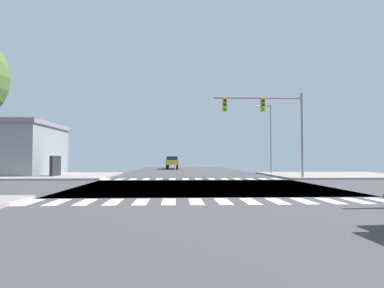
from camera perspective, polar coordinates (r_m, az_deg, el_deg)
The scene contains 9 objects.
ground at distance 20.85m, azimuth 1.59°, elevation -6.67°, with size 90.00×90.00×0.05m.
sidewalk_corner_ne at distance 35.83m, azimuth 21.39°, elevation -4.52°, with size 12.00×12.00×0.14m.
sidewalk_corner_nw at distance 34.72m, azimuth -21.97°, elevation -4.59°, with size 12.00×12.00×0.14m.
crosswalk_near at distance 13.58m, azimuth 2.77°, elevation -8.91°, with size 13.50×2.00×0.01m.
crosswalk_far at distance 28.10m, azimuth -0.00°, elevation -5.47°, with size 13.50×2.00×0.01m.
traffic_signal_mast at distance 28.99m, azimuth 11.76°, elevation 4.44°, with size 6.96×0.55×6.66m.
street_lamp at distance 38.30m, azimuth 11.78°, elevation 1.87°, with size 1.78×0.32×7.08m.
sedan_crossing_2 at distance 52.96m, azimuth -3.10°, elevation -2.76°, with size 1.80×4.30×1.88m.
sedan_leading_3 at distance 59.01m, azimuth -3.05°, elevation -2.71°, with size 1.80×4.30×1.88m.
Camera 1 is at (-1.50, -20.73, 1.58)m, focal length 34.29 mm.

